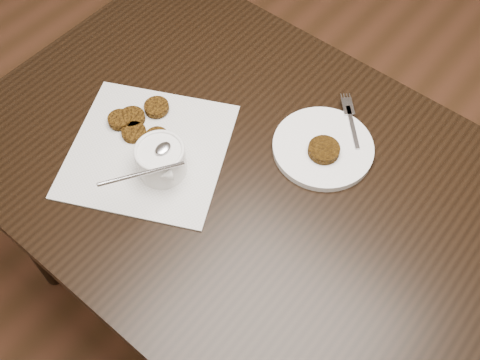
# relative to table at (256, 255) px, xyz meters

# --- Properties ---
(floor) EXTENTS (4.00, 4.00, 0.00)m
(floor) POSITION_rel_table_xyz_m (0.03, -0.03, -0.38)
(floor) COLOR brown
(floor) RESTS_ON ground
(table) EXTENTS (1.30, 0.84, 0.75)m
(table) POSITION_rel_table_xyz_m (0.00, 0.00, 0.00)
(table) COLOR black
(table) RESTS_ON floor
(napkin) EXTENTS (0.44, 0.44, 0.00)m
(napkin) POSITION_rel_table_xyz_m (-0.23, -0.10, 0.38)
(napkin) COLOR silver
(napkin) RESTS_ON table
(sauce_ramekin) EXTENTS (0.16, 0.16, 0.14)m
(sauce_ramekin) POSITION_rel_table_xyz_m (-0.17, -0.12, 0.45)
(sauce_ramekin) COLOR white
(sauce_ramekin) RESTS_ON napkin
(patty_cluster) EXTENTS (0.22, 0.22, 0.02)m
(patty_cluster) POSITION_rel_table_xyz_m (-0.29, -0.07, 0.39)
(patty_cluster) COLOR #633D0D
(patty_cluster) RESTS_ON napkin
(plate_with_patty) EXTENTS (0.31, 0.31, 0.03)m
(plate_with_patty) POSITION_rel_table_xyz_m (0.06, 0.14, 0.39)
(plate_with_patty) COLOR white
(plate_with_patty) RESTS_ON table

